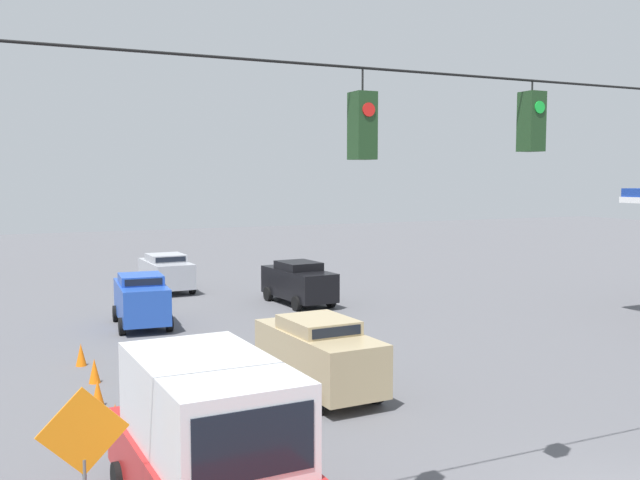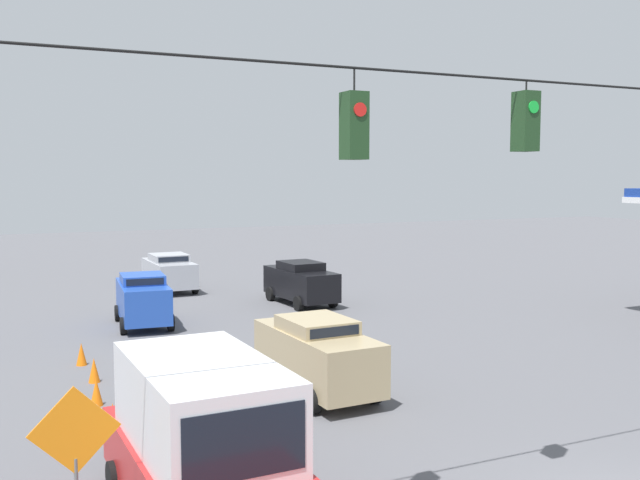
% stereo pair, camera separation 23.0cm
% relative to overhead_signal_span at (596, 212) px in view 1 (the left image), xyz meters
% --- Properties ---
extents(overhead_signal_span, '(23.38, 0.38, 8.04)m').
position_rel_overhead_signal_span_xyz_m(overhead_signal_span, '(0.00, 0.00, 0.00)').
color(overhead_signal_span, '#4C473D').
rests_on(overhead_signal_span, ground_plane).
extents(sedan_black_oncoming_deep, '(2.15, 4.54, 1.94)m').
position_rel_overhead_signal_span_xyz_m(sedan_black_oncoming_deep, '(-3.04, -20.01, -4.12)').
color(sedan_black_oncoming_deep, black).
rests_on(sedan_black_oncoming_deep, ground_plane).
extents(sedan_tan_withflow_mid, '(2.13, 4.58, 2.03)m').
position_rel_overhead_signal_span_xyz_m(sedan_tan_withflow_mid, '(1.86, -7.56, -4.08)').
color(sedan_tan_withflow_mid, tan).
rests_on(sedan_tan_withflow_mid, ground_plane).
extents(sedan_blue_withflow_far, '(2.20, 4.16, 2.02)m').
position_rel_overhead_signal_span_xyz_m(sedan_blue_withflow_far, '(4.38, -18.20, -4.08)').
color(sedan_blue_withflow_far, '#234CB2').
rests_on(sedan_blue_withflow_far, ground_plane).
extents(box_truck_red_parked_shoulder, '(2.64, 6.29, 2.76)m').
position_rel_overhead_signal_span_xyz_m(box_truck_red_parked_shoulder, '(6.56, -1.64, -3.76)').
color(box_truck_red_parked_shoulder, red).
rests_on(box_truck_red_parked_shoulder, ground_plane).
extents(sedan_silver_withflow_deep, '(2.16, 4.25, 1.89)m').
position_rel_overhead_signal_span_xyz_m(sedan_silver_withflow_deep, '(1.54, -26.16, -4.14)').
color(sedan_silver_withflow_deep, '#A8AAB2').
rests_on(sedan_silver_withflow_deep, ground_plane).
extents(traffic_cone_second, '(0.32, 0.32, 0.70)m').
position_rel_overhead_signal_span_xyz_m(traffic_cone_second, '(7.09, -4.35, -4.78)').
color(traffic_cone_second, orange).
rests_on(traffic_cone_second, ground_plane).
extents(traffic_cone_third, '(0.32, 0.32, 0.70)m').
position_rel_overhead_signal_span_xyz_m(traffic_cone_third, '(7.29, -6.75, -4.78)').
color(traffic_cone_third, orange).
rests_on(traffic_cone_third, ground_plane).
extents(traffic_cone_fourth, '(0.32, 0.32, 0.70)m').
position_rel_overhead_signal_span_xyz_m(traffic_cone_fourth, '(7.36, -8.92, -4.78)').
color(traffic_cone_fourth, orange).
rests_on(traffic_cone_fourth, ground_plane).
extents(traffic_cone_fifth, '(0.32, 0.32, 0.70)m').
position_rel_overhead_signal_span_xyz_m(traffic_cone_fifth, '(7.14, -11.07, -4.78)').
color(traffic_cone_fifth, orange).
rests_on(traffic_cone_fifth, ground_plane).
extents(traffic_cone_farthest, '(0.32, 0.32, 0.70)m').
position_rel_overhead_signal_span_xyz_m(traffic_cone_farthest, '(7.25, -13.14, -4.78)').
color(traffic_cone_farthest, orange).
rests_on(traffic_cone_farthest, ground_plane).
extents(work_zone_sign, '(1.27, 0.06, 2.84)m').
position_rel_overhead_signal_span_xyz_m(work_zone_sign, '(8.66, -0.91, -3.14)').
color(work_zone_sign, slate).
rests_on(work_zone_sign, ground_plane).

